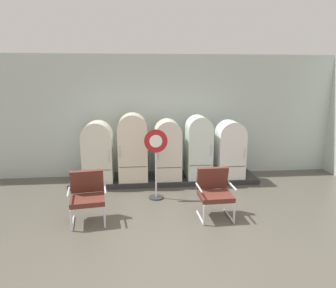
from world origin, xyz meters
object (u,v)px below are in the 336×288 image
Objects in this scene: refrigerator_2 at (168,148)px; refrigerator_3 at (199,145)px; refrigerator_0 at (98,150)px; refrigerator_4 at (230,148)px; sign_stand at (156,164)px; refrigerator_1 at (133,145)px; armchair_left at (87,194)px; armchair_right at (214,190)px.

refrigerator_3 is (0.77, 0.00, 0.05)m from refrigerator_2.
refrigerator_0 is 1.69m from refrigerator_2.
refrigerator_0 reaches higher than refrigerator_4.
refrigerator_0 is at bearing -179.08° from refrigerator_2.
refrigerator_0 is 1.65m from sign_stand.
refrigerator_1 is 1.06× the size of sign_stand.
sign_stand is at bearing -153.26° from refrigerator_4.
refrigerator_3 is 1.67× the size of armchair_left.
armchair_right is 0.61× the size of sign_stand.
refrigerator_2 is at bearing 70.53° from sign_stand.
armchair_left is at bearing 179.13° from armchair_right.
refrigerator_1 is at bearing 1.38° from refrigerator_0.
refrigerator_2 is 1.56m from refrigerator_4.
armchair_left is (-0.80, -1.91, -0.46)m from refrigerator_1.
refrigerator_2 reaches higher than armchair_left.
refrigerator_0 reaches higher than armchair_right.
armchair_right is (0.70, -1.95, -0.37)m from refrigerator_2.
refrigerator_3 is (1.62, 0.01, -0.04)m from refrigerator_1.
refrigerator_1 reaches higher than refrigerator_3.
refrigerator_2 reaches higher than refrigerator_0.
refrigerator_2 is 0.96× the size of sign_stand.
refrigerator_1 is 2.41m from refrigerator_4.
refrigerator_0 is 0.89× the size of refrigerator_1.
refrigerator_3 is 3.12m from armchair_left.
refrigerator_3 is 1.50m from sign_stand.
refrigerator_4 reaches higher than sign_stand.
armchair_right is (-0.86, -1.92, -0.35)m from refrigerator_4.
refrigerator_2 is (1.69, 0.03, 0.01)m from refrigerator_0.
refrigerator_4 is at bearing -0.48° from refrigerator_1.
refrigerator_3 is 1.67× the size of armchair_right.
refrigerator_3 is at bearing 177.70° from refrigerator_4.
refrigerator_3 is (2.46, 0.03, 0.06)m from refrigerator_0.
sign_stand is (-1.12, -0.99, -0.16)m from refrigerator_3.
refrigerator_3 is at bearing 41.66° from sign_stand.
refrigerator_2 is 0.77m from refrigerator_3.
sign_stand is at bearing -62.75° from refrigerator_1.
armchair_left is 0.61× the size of sign_stand.
refrigerator_1 reaches higher than refrigerator_2.
refrigerator_0 is 2.46m from refrigerator_3.
armchair_right is at bearing -0.87° from armchair_left.
refrigerator_1 is at bearing 128.59° from armchair_right.
sign_stand reaches higher than armchair_right.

